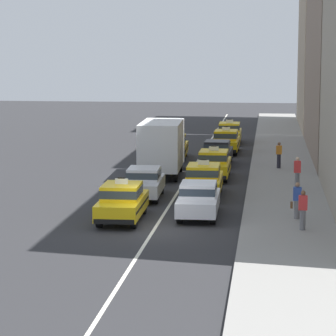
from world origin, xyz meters
name	(u,v)px	position (x,y,z in m)	size (l,w,h in m)	color
ground_plane	(154,230)	(0.00, 0.00, 0.00)	(160.00, 160.00, 0.00)	#2B2B2D
lane_stripe_left_right	(196,163)	(0.00, 20.00, 0.00)	(0.14, 80.00, 0.01)	silver
sidewalk_curb	(283,176)	(5.60, 15.00, 0.07)	(4.00, 90.00, 0.15)	gray
taxi_left_nearest	(122,201)	(-1.64, 1.63, 0.88)	(1.90, 4.59, 1.96)	black
sedan_left_second	(144,182)	(-1.49, 7.09, 0.85)	(1.91, 4.36, 1.58)	black
box_truck_left_third	(163,146)	(-1.54, 14.80, 1.78)	(2.47, 7.03, 3.27)	black
taxi_left_fourth	(173,146)	(-1.74, 21.96, 0.88)	(1.99, 4.63, 1.96)	black
sedan_right_nearest	(199,199)	(1.63, 2.83, 0.85)	(1.83, 4.33, 1.58)	black
taxi_right_second	(204,180)	(1.44, 7.99, 0.88)	(1.88, 4.58, 1.96)	black
taxi_right_third	(214,164)	(1.58, 13.82, 0.88)	(1.83, 4.56, 1.96)	black
sedan_right_fourth	(217,152)	(1.42, 19.51, 0.85)	(1.85, 4.33, 1.58)	black
taxi_right_fifth	(226,141)	(1.67, 25.56, 0.88)	(1.86, 4.58, 1.96)	black
taxi_right_sixth	(229,132)	(1.62, 31.62, 0.88)	(1.86, 4.58, 1.96)	black
pedestrian_near_crosswalk	(279,155)	(5.36, 17.52, 0.97)	(0.36, 0.24, 1.61)	#23232D
pedestrian_mid_block	(303,210)	(6.15, 0.08, 0.98)	(0.36, 0.24, 1.64)	slate
pedestrian_by_storefront	(297,201)	(5.98, 2.28, 0.96)	(0.47, 0.24, 1.61)	slate
pedestrian_trailing	(297,173)	(6.24, 9.84, 1.03)	(0.36, 0.24, 1.73)	slate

